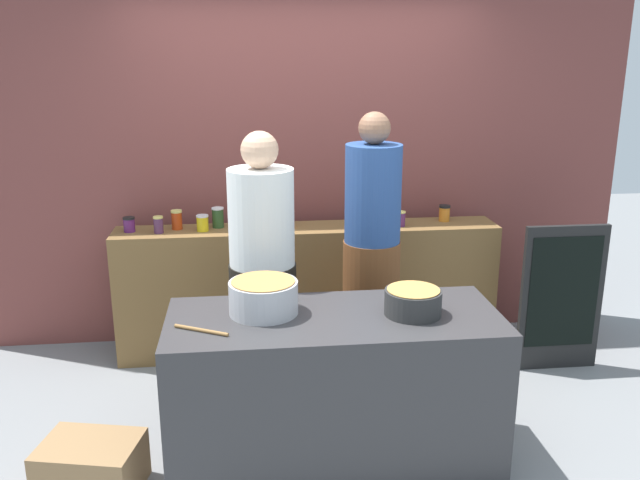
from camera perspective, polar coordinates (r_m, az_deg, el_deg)
name	(u,v)px	position (r m, az deg, el deg)	size (l,w,h in m)	color
ground	(327,429)	(4.05, 0.58, -15.82)	(12.00, 12.00, 0.00)	gray
storefront_wall	(303,139)	(4.93, -1.46, 8.58)	(4.80, 0.12, 3.00)	brown
display_shelf	(308,289)	(4.83, -1.00, -4.22)	(2.70, 0.36, 0.93)	brown
prep_table	(334,390)	(3.59, 1.20, -12.66)	(1.70, 0.70, 0.84)	#363536
preserve_jar_0	(129,224)	(4.74, -15.98, 1.29)	(0.08, 0.08, 0.10)	#561F5A
preserve_jar_1	(158,225)	(4.66, -13.63, 1.28)	(0.07, 0.07, 0.12)	#4C2B4D
preserve_jar_2	(177,220)	(4.73, -12.13, 1.71)	(0.08, 0.08, 0.14)	#B23712
preserve_jar_3	(203,223)	(4.65, -10.00, 1.44)	(0.08, 0.08, 0.11)	gold
preserve_jar_4	(218,217)	(4.73, -8.71, 1.92)	(0.08, 0.08, 0.14)	#294B24
preserve_jar_5	(264,219)	(4.68, -4.80, 1.82)	(0.08, 0.08, 0.13)	red
preserve_jar_6	(285,218)	(4.70, -3.01, 1.88)	(0.09, 0.09, 0.12)	orange
preserve_jar_7	(372,217)	(4.68, 4.49, 1.96)	(0.08, 0.08, 0.15)	gold
preserve_jar_8	(383,214)	(4.82, 5.37, 2.22)	(0.08, 0.08, 0.12)	orange
preserve_jar_9	(400,219)	(4.74, 6.84, 1.83)	(0.08, 0.08, 0.11)	#58265C
preserve_jar_10	(444,213)	(4.93, 10.57, 2.27)	(0.08, 0.08, 0.12)	orange
cooking_pot_left	(263,297)	(3.42, -4.85, -4.89)	(0.35, 0.35, 0.17)	#B7B7BC
cooking_pot_center	(413,302)	(3.43, 7.94, -5.25)	(0.29, 0.29, 0.14)	#2D2D2D
wooden_spoon	(201,330)	(3.27, -10.11, -7.58)	(0.02, 0.02, 0.29)	#9E703D
cook_with_tongs	(263,289)	(3.98, -4.88, -4.21)	(0.40, 0.40, 1.70)	black
cook_in_cap	(371,268)	(4.21, 4.41, -2.38)	(0.36, 0.36, 1.78)	brown
bread_crate	(91,466)	(3.70, -18.94, -17.82)	(0.48, 0.35, 0.27)	#977249
chalkboard_sign	(562,298)	(4.82, 19.92, -4.65)	(0.57, 0.05, 1.02)	black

